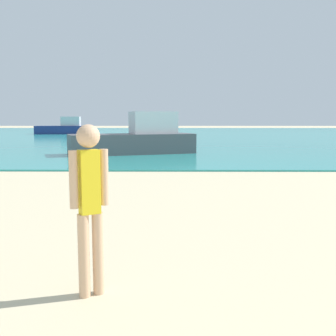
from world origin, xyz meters
TOP-DOWN VIEW (x-y plane):
  - water at (0.00, 45.60)m, footprint 160.00×60.00m
  - person_standing at (-1.01, 6.47)m, footprint 0.34×0.24m
  - boat_near at (-1.91, 21.76)m, footprint 6.14×3.77m
  - boat_far at (-12.04, 46.29)m, footprint 5.66×2.19m

SIDE VIEW (x-z plane):
  - water at x=0.00m, z-range 0.00..0.06m
  - boat_far at x=-12.04m, z-range -0.23..1.65m
  - boat_near at x=-1.91m, z-range -0.25..1.74m
  - person_standing at x=-1.01m, z-range 0.11..1.77m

